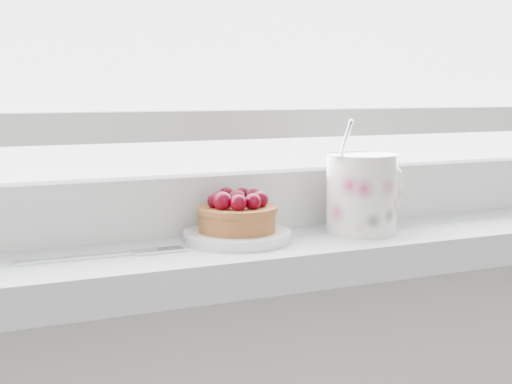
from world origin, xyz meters
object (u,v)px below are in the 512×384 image
saucer (237,236)px  fork (101,256)px  raspberry_tart (237,213)px  floral_mug (363,192)px

saucer → fork: size_ratio=0.70×
raspberry_tart → floral_mug: (0.16, -0.01, 0.02)m
raspberry_tart → floral_mug: bearing=-5.1°
fork → raspberry_tart: bearing=4.9°
saucer → raspberry_tart: raspberry_tart is taller
raspberry_tart → fork: 0.16m
saucer → fork: 0.16m
saucer → fork: (-0.16, -0.01, -0.00)m
raspberry_tart → saucer: bearing=-80.4°
raspberry_tart → fork: (-0.16, -0.01, -0.03)m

